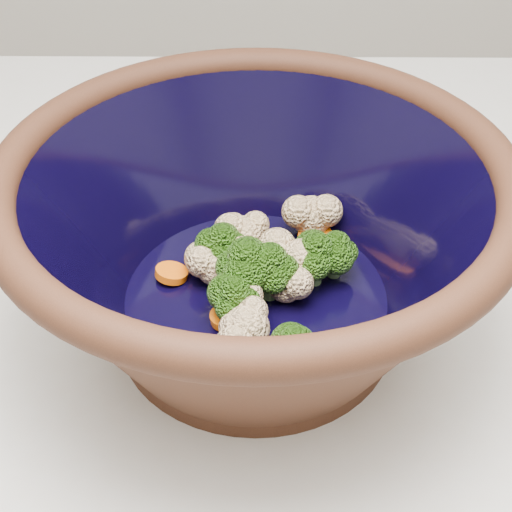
{
  "coord_description": "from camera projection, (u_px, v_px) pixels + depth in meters",
  "views": [
    {
      "loc": [
        0.01,
        -0.29,
        1.3
      ],
      "look_at": [
        0.0,
        0.11,
        0.97
      ],
      "focal_mm": 50.0,
      "sensor_mm": 36.0,
      "label": 1
    }
  ],
  "objects": [
    {
      "name": "mixing_bowl",
      "position": [
        256.0,
        240.0,
        0.5
      ],
      "size": [
        0.4,
        0.4,
        0.16
      ],
      "rotation": [
        0.0,
        0.0,
        -0.18
      ],
      "color": "black",
      "rests_on": "counter"
    },
    {
      "name": "vegetable_pile",
      "position": [
        262.0,
        273.0,
        0.52
      ],
      "size": [
        0.16,
        0.2,
        0.06
      ],
      "color": "#608442",
      "rests_on": "mixing_bowl"
    }
  ]
}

